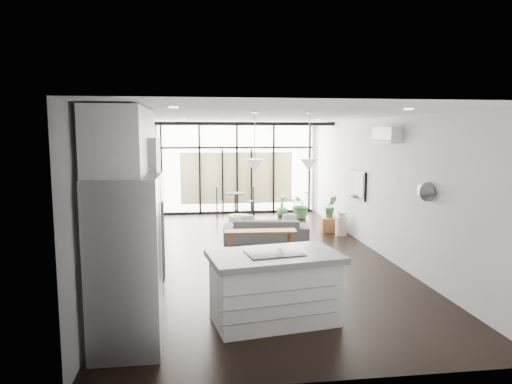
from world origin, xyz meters
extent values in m
cube|color=black|center=(0.00, 0.00, 0.00)|extent=(5.00, 10.00, 0.00)
cube|color=white|center=(0.00, 0.00, 2.80)|extent=(5.00, 10.00, 0.00)
cube|color=silver|center=(-2.50, 0.00, 1.40)|extent=(0.02, 10.00, 2.80)
cube|color=silver|center=(2.50, 0.00, 1.40)|extent=(0.02, 10.00, 2.80)
cube|color=silver|center=(0.00, 5.00, 1.40)|extent=(5.00, 0.02, 2.80)
cube|color=silver|center=(0.00, -5.00, 1.40)|extent=(5.00, 0.02, 2.80)
cube|color=black|center=(0.00, 4.88, 1.40)|extent=(5.00, 0.20, 2.80)
cube|color=white|center=(0.00, 4.00, 2.77)|extent=(4.70, 1.90, 0.06)
cube|color=beige|center=(0.00, 4.95, 1.10)|extent=(3.50, 0.02, 1.60)
cube|color=white|center=(-0.24, -3.46, 0.46)|extent=(1.83, 1.26, 0.92)
cube|color=black|center=(-0.24, -3.46, 0.93)|extent=(0.79, 0.59, 0.01)
cube|color=#949599|center=(-2.04, -3.95, 1.00)|extent=(0.78, 0.97, 2.00)
cube|color=white|center=(-2.03, -3.15, 1.21)|extent=(0.63, 0.66, 2.42)
cube|color=white|center=(-2.12, -3.50, 2.35)|extent=(0.62, 1.75, 0.86)
cone|color=white|center=(-0.40, -2.65, 2.02)|extent=(0.26, 0.26, 0.18)
cone|color=white|center=(0.40, -2.65, 2.02)|extent=(0.26, 0.26, 0.18)
imported|color=#515154|center=(0.32, 0.95, 0.38)|extent=(1.98, 0.83, 0.75)
cube|color=brown|center=(0.06, 0.03, 0.24)|extent=(1.51, 0.44, 0.48)
cylinder|color=beige|center=(-0.20, 1.99, 0.22)|extent=(0.69, 0.69, 0.45)
cube|color=brown|center=(2.13, 1.91, 0.18)|extent=(0.52, 0.52, 0.35)
imported|color=#306D33|center=(1.79, 3.78, 0.32)|extent=(1.01, 1.05, 0.64)
imported|color=#306D33|center=(1.27, 4.07, 0.18)|extent=(0.59, 0.74, 0.36)
imported|color=#306D33|center=(2.13, 1.91, 0.48)|extent=(0.33, 0.57, 0.25)
cylinder|color=beige|center=(2.25, 1.41, 0.29)|extent=(0.32, 0.32, 0.58)
cube|color=black|center=(-0.11, 4.29, 0.39)|extent=(1.63, 0.67, 0.78)
cube|color=black|center=(2.46, 1.00, 1.30)|extent=(0.05, 1.10, 0.65)
cube|color=white|center=(2.38, -0.80, 2.45)|extent=(0.22, 0.90, 0.30)
cube|color=black|center=(-2.47, -0.50, 1.55)|extent=(0.04, 0.70, 0.90)
camera|label=1|loc=(-1.23, -9.18, 2.48)|focal=32.00mm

